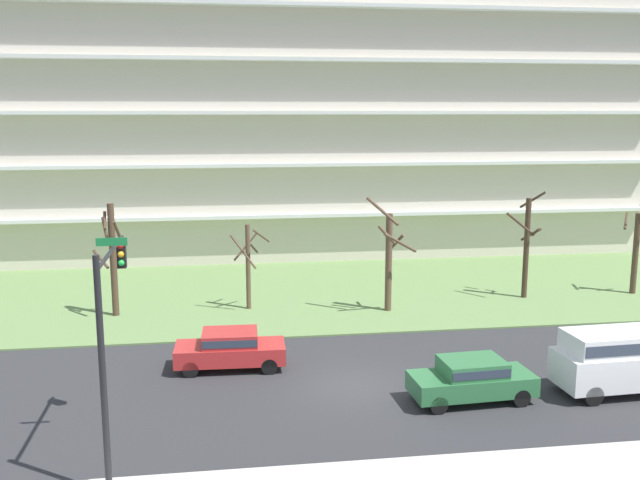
% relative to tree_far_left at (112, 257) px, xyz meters
% --- Properties ---
extents(ground, '(160.00, 160.00, 0.00)m').
position_rel_tree_far_left_xyz_m(ground, '(10.39, -10.63, -3.10)').
color(ground, '#2D2D30').
extents(grass_lawn_strip, '(80.00, 16.00, 0.08)m').
position_rel_tree_far_left_xyz_m(grass_lawn_strip, '(10.39, 3.37, -3.06)').
color(grass_lawn_strip, '#66844C').
rests_on(grass_lawn_strip, ground).
extents(apartment_building, '(53.38, 12.66, 20.35)m').
position_rel_tree_far_left_xyz_m(apartment_building, '(10.39, 17.22, 7.08)').
color(apartment_building, beige).
rests_on(apartment_building, ground).
extents(tree_far_left, '(1.68, 1.33, 5.80)m').
position_rel_tree_far_left_xyz_m(tree_far_left, '(0.00, 0.00, 0.00)').
color(tree_far_left, '#4C3828').
rests_on(tree_far_left, ground).
extents(tree_left, '(2.11, 1.92, 4.55)m').
position_rel_tree_far_left_xyz_m(tree_left, '(6.78, 0.29, -0.55)').
color(tree_left, brown).
rests_on(tree_left, ground).
extents(tree_center, '(2.61, 2.11, 6.06)m').
position_rel_tree_far_left_xyz_m(tree_center, '(13.89, -1.13, -0.15)').
color(tree_center, brown).
rests_on(tree_center, ground).
extents(tree_right, '(2.17, 2.16, 5.97)m').
position_rel_tree_far_left_xyz_m(tree_right, '(22.01, 0.46, -0.02)').
color(tree_right, '#423023').
rests_on(tree_right, ground).
extents(tree_far_right, '(1.55, 1.54, 5.25)m').
position_rel_tree_far_left_xyz_m(tree_far_right, '(28.49, 0.41, -0.51)').
color(tree_far_right, '#4C3828').
rests_on(tree_far_right, ground).
extents(sedan_red_near_left, '(4.46, 1.95, 1.57)m').
position_rel_tree_far_left_xyz_m(sedan_red_near_left, '(5.65, -8.13, -2.23)').
color(sedan_red_near_left, '#B22828').
rests_on(sedan_red_near_left, ground).
extents(van_white_center_left, '(5.29, 2.25, 2.36)m').
position_rel_tree_far_left_xyz_m(van_white_center_left, '(20.08, -12.63, -1.70)').
color(van_white_center_left, white).
rests_on(van_white_center_left, ground).
extents(sedan_green_center_right, '(4.50, 2.05, 1.57)m').
position_rel_tree_far_left_xyz_m(sedan_green_center_right, '(14.16, -12.63, -2.23)').
color(sedan_green_center_right, '#2D6B3D').
rests_on(sedan_green_center_right, ground).
extents(traffic_signal_mast, '(0.90, 4.98, 6.65)m').
position_rel_tree_far_left_xyz_m(traffic_signal_mast, '(2.22, -15.63, 1.42)').
color(traffic_signal_mast, black).
rests_on(traffic_signal_mast, ground).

